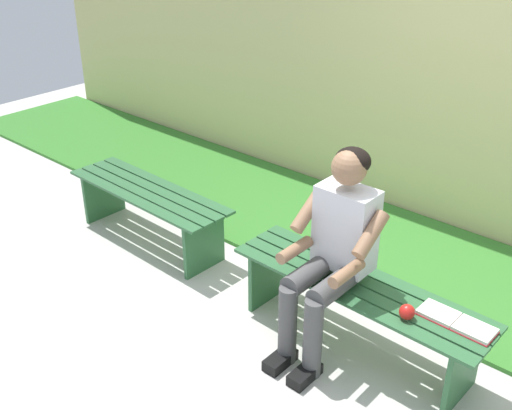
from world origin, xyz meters
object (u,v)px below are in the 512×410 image
object	(u,v)px
bench_near	(357,299)
apple	(407,312)
person_seated	(333,248)
bench_far	(149,203)
book_open	(456,321)

from	to	relation	value
bench_near	apple	world-z (taller)	apple
bench_near	person_seated	world-z (taller)	person_seated
bench_near	bench_far	xyz separation A→B (m)	(1.89, -0.00, -0.01)
book_open	bench_near	bearing A→B (deg)	4.62
bench_near	apple	xyz separation A→B (m)	(-0.37, 0.10, 0.15)
person_seated	book_open	size ratio (longest dim) A/B	3.01
bench_far	book_open	distance (m)	2.48
apple	bench_far	bearing A→B (deg)	-2.63
bench_near	person_seated	size ratio (longest dim) A/B	1.30
bench_near	apple	bearing A→B (deg)	164.34
bench_far	apple	distance (m)	2.26
bench_far	book_open	xyz separation A→B (m)	(-2.47, -0.04, 0.12)
person_seated	apple	world-z (taller)	person_seated
bench_far	apple	bearing A→B (deg)	177.37
book_open	person_seated	bearing A→B (deg)	11.90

